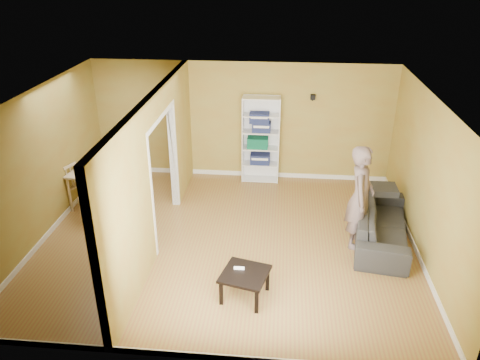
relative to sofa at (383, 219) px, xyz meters
name	(u,v)px	position (x,y,z in m)	size (l,w,h in m)	color
room_shell	(227,174)	(-2.70, -0.29, 0.88)	(6.50, 6.50, 6.50)	olive
partition	(156,171)	(-3.90, -0.29, 0.88)	(0.22, 5.50, 2.60)	#9A9443
wall_speaker	(313,97)	(-1.20, 2.40, 1.48)	(0.10, 0.10, 0.10)	black
sofa	(383,219)	(0.00, 0.00, 0.00)	(0.94, 2.20, 0.84)	black
person	(361,189)	(-0.46, -0.18, 0.65)	(0.61, 0.78, 2.15)	slate
bookshelf	(261,139)	(-2.27, 2.31, 0.54)	(0.81, 0.35, 1.92)	white
paper_box_navy_a	(260,159)	(-2.27, 2.27, 0.09)	(0.43, 0.28, 0.22)	navy
paper_box_teal	(258,142)	(-2.33, 2.27, 0.48)	(0.45, 0.29, 0.23)	teal
paper_box_navy_b	(262,127)	(-2.26, 2.27, 0.84)	(0.39, 0.26, 0.20)	navy
paper_box_navy_c	(259,117)	(-2.31, 2.27, 1.06)	(0.42, 0.27, 0.21)	navy
coffee_table	(245,277)	(-2.27, -1.79, -0.06)	(0.64, 0.64, 0.43)	black
game_controller	(239,268)	(-2.36, -1.70, 0.02)	(0.15, 0.04, 0.03)	white
dining_table	(102,175)	(-5.30, 0.75, 0.26)	(1.22, 0.81, 0.76)	beige
chair_left	(67,184)	(-6.05, 0.71, 0.04)	(0.42, 0.42, 0.93)	tan
chair_near	(91,196)	(-5.32, 0.16, 0.11)	(0.48, 0.48, 1.06)	tan
chair_far	(115,173)	(-5.28, 1.33, 0.04)	(0.42, 0.42, 0.92)	tan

